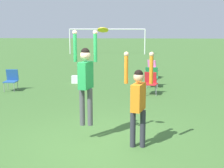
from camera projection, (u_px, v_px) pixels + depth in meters
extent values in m
plane|color=#3D662D|center=(99.00, 143.00, 7.04)|extent=(120.00, 120.00, 0.00)
cylinder|color=#4C4C51|center=(82.00, 107.00, 7.15)|extent=(0.12, 0.12, 0.86)
cylinder|color=#4C4C51|center=(90.00, 107.00, 7.14)|extent=(0.12, 0.12, 0.86)
cube|color=green|center=(86.00, 75.00, 7.01)|extent=(0.32, 0.45, 0.61)
sphere|color=beige|center=(85.00, 55.00, 6.92)|extent=(0.23, 0.23, 0.23)
sphere|color=black|center=(85.00, 52.00, 6.91)|extent=(0.20, 0.20, 0.20)
cylinder|color=green|center=(75.00, 47.00, 6.90)|extent=(0.08, 0.08, 0.65)
sphere|color=beige|center=(75.00, 32.00, 6.84)|extent=(0.10, 0.10, 0.10)
cylinder|color=green|center=(95.00, 47.00, 6.88)|extent=(0.08, 0.08, 0.65)
sphere|color=beige|center=(95.00, 32.00, 6.82)|extent=(0.10, 0.10, 0.10)
cylinder|color=#2D2D38|center=(133.00, 129.00, 6.76)|extent=(0.12, 0.12, 0.82)
cylinder|color=#2D2D38|center=(143.00, 129.00, 6.75)|extent=(0.12, 0.12, 0.82)
cube|color=orange|center=(138.00, 97.00, 6.62)|extent=(0.34, 0.51, 0.58)
sphere|color=tan|center=(139.00, 77.00, 6.54)|extent=(0.22, 0.22, 0.22)
sphere|color=black|center=(139.00, 74.00, 6.53)|extent=(0.19, 0.19, 0.19)
cylinder|color=orange|center=(126.00, 69.00, 6.53)|extent=(0.08, 0.08, 0.62)
sphere|color=tan|center=(126.00, 54.00, 6.47)|extent=(0.10, 0.10, 0.10)
cylinder|color=orange|center=(151.00, 69.00, 6.50)|extent=(0.08, 0.08, 0.62)
sphere|color=tan|center=(152.00, 54.00, 6.44)|extent=(0.10, 0.10, 0.10)
cylinder|color=yellow|center=(103.00, 30.00, 6.68)|extent=(0.24, 0.23, 0.11)
cylinder|color=gray|center=(4.00, 87.00, 12.45)|extent=(0.02, 0.02, 0.40)
cylinder|color=gray|center=(14.00, 87.00, 12.43)|extent=(0.02, 0.02, 0.40)
cylinder|color=gray|center=(8.00, 85.00, 12.85)|extent=(0.02, 0.02, 0.40)
cylinder|color=gray|center=(18.00, 85.00, 12.83)|extent=(0.02, 0.02, 0.40)
cube|color=#235193|center=(11.00, 82.00, 12.61)|extent=(0.50, 0.50, 0.04)
cube|color=#235193|center=(12.00, 75.00, 12.78)|extent=(0.49, 0.13, 0.46)
cylinder|color=gray|center=(148.00, 75.00, 15.41)|extent=(0.02, 0.02, 0.44)
cylinder|color=gray|center=(156.00, 75.00, 15.38)|extent=(0.02, 0.02, 0.44)
cylinder|color=gray|center=(147.00, 74.00, 15.81)|extent=(0.02, 0.02, 0.44)
cylinder|color=gray|center=(156.00, 74.00, 15.79)|extent=(0.02, 0.02, 0.44)
cube|color=#C666A3|center=(152.00, 70.00, 15.56)|extent=(0.69, 0.69, 0.04)
cube|color=#C666A3|center=(152.00, 65.00, 15.74)|extent=(0.45, 0.40, 0.47)
cylinder|color=gray|center=(146.00, 90.00, 11.76)|extent=(0.02, 0.02, 0.43)
cylinder|color=gray|center=(156.00, 90.00, 11.74)|extent=(0.02, 0.02, 0.43)
cylinder|color=gray|center=(145.00, 88.00, 12.14)|extent=(0.02, 0.02, 0.43)
cylinder|color=gray|center=(155.00, 88.00, 12.12)|extent=(0.02, 0.02, 0.43)
cube|color=#B21E23|center=(151.00, 84.00, 11.90)|extent=(0.57, 0.57, 0.04)
cube|color=#B21E23|center=(151.00, 77.00, 12.07)|extent=(0.47, 0.24, 0.42)
cylinder|color=gray|center=(147.00, 83.00, 13.21)|extent=(0.02, 0.02, 0.45)
cylinder|color=gray|center=(157.00, 83.00, 13.18)|extent=(0.02, 0.02, 0.45)
cylinder|color=gray|center=(146.00, 81.00, 13.65)|extent=(0.02, 0.02, 0.45)
cylinder|color=gray|center=(157.00, 81.00, 13.63)|extent=(0.02, 0.02, 0.45)
cube|color=#1E753D|center=(152.00, 77.00, 13.38)|extent=(0.58, 0.58, 0.04)
cube|color=#1E753D|center=(152.00, 72.00, 13.59)|extent=(0.54, 0.15, 0.38)
cube|color=white|center=(77.00, 80.00, 14.39)|extent=(0.46, 0.32, 0.32)
cube|color=silver|center=(77.00, 76.00, 14.35)|extent=(0.47, 0.33, 0.02)
cylinder|color=white|center=(70.00, 42.00, 29.16)|extent=(0.10, 0.10, 2.30)
cylinder|color=white|center=(145.00, 42.00, 28.76)|extent=(0.10, 0.10, 2.30)
cylinder|color=white|center=(107.00, 29.00, 28.75)|extent=(7.00, 0.10, 0.10)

